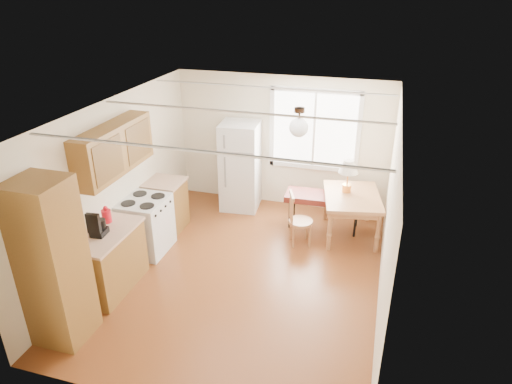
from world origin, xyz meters
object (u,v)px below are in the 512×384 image
at_px(dining_table, 352,201).
at_px(chair, 296,216).
at_px(refrigerator, 240,166).
at_px(bench, 325,199).

distance_m(dining_table, chair, 1.01).
xyz_separation_m(refrigerator, bench, (1.66, -0.38, -0.28)).
distance_m(refrigerator, bench, 1.73).
bearing_deg(bench, chair, -119.78).
xyz_separation_m(dining_table, chair, (-0.84, -0.55, -0.13)).
bearing_deg(dining_table, refrigerator, 155.32).
distance_m(bench, dining_table, 0.50).
height_order(refrigerator, bench, refrigerator).
xyz_separation_m(bench, chair, (-0.36, -0.70, -0.04)).
height_order(dining_table, chair, chair).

